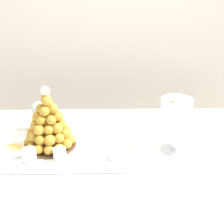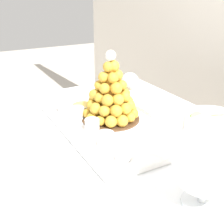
% 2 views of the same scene
% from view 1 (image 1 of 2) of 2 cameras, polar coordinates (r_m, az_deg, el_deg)
% --- Properties ---
extents(backdrop_wall, '(4.80, 0.10, 2.50)m').
position_cam_1_polar(backdrop_wall, '(2.20, -1.80, 17.38)').
color(backdrop_wall, silver).
rests_on(backdrop_wall, ground_plane).
extents(buffet_table, '(1.47, 0.99, 0.80)m').
position_cam_1_polar(buffet_table, '(1.38, -1.81, -11.30)').
color(buffet_table, brown).
rests_on(buffet_table, ground_plane).
extents(serving_tray, '(0.64, 0.38, 0.02)m').
position_cam_1_polar(serving_tray, '(1.37, -9.44, -6.95)').
color(serving_tray, white).
rests_on(serving_tray, buffet_table).
extents(croquembouche, '(0.24, 0.24, 0.29)m').
position_cam_1_polar(croquembouche, '(1.35, -12.11, -2.35)').
color(croquembouche, '#4C331E').
rests_on(croquembouche, serving_tray).
extents(dessert_cup_left, '(0.06, 0.06, 0.05)m').
position_cam_1_polar(dessert_cup_left, '(1.31, -20.22, -8.12)').
color(dessert_cup_left, silver).
rests_on(dessert_cup_left, serving_tray).
extents(dessert_cup_mid_left, '(0.06, 0.06, 0.05)m').
position_cam_1_polar(dessert_cup_mid_left, '(1.30, -15.60, -7.97)').
color(dessert_cup_mid_left, silver).
rests_on(dessert_cup_mid_left, serving_tray).
extents(dessert_cup_centre, '(0.06, 0.06, 0.05)m').
position_cam_1_polar(dessert_cup_centre, '(1.28, -10.04, -7.95)').
color(dessert_cup_centre, silver).
rests_on(dessert_cup_centre, serving_tray).
extents(dessert_cup_mid_right, '(0.06, 0.06, 0.05)m').
position_cam_1_polar(dessert_cup_mid_right, '(1.26, -4.56, -8.12)').
color(dessert_cup_mid_right, silver).
rests_on(dessert_cup_mid_right, serving_tray).
extents(dessert_cup_right, '(0.05, 0.05, 0.05)m').
position_cam_1_polar(dessert_cup_right, '(1.26, 0.36, -7.87)').
color(dessert_cup_right, silver).
rests_on(dessert_cup_right, serving_tray).
extents(creme_brulee_ramekin, '(0.09, 0.09, 0.03)m').
position_cam_1_polar(creme_brulee_ramekin, '(1.37, -18.37, -7.00)').
color(creme_brulee_ramekin, white).
rests_on(creme_brulee_ramekin, serving_tray).
extents(macaron_goblet, '(0.13, 0.13, 0.25)m').
position_cam_1_polar(macaron_goblet, '(1.31, 12.06, -1.36)').
color(macaron_goblet, white).
rests_on(macaron_goblet, buffet_table).
extents(wine_glass, '(0.08, 0.08, 0.17)m').
position_cam_1_polar(wine_glass, '(1.47, -13.74, 0.32)').
color(wine_glass, silver).
rests_on(wine_glass, buffet_table).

